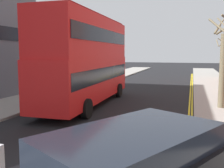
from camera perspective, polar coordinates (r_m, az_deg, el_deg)
sidewalk_left at (r=20.60m, az=-14.60°, el=-2.48°), size 4.00×80.00×0.14m
kerb_line_outer at (r=15.59m, az=17.32°, el=-5.81°), size 0.10×56.00×0.01m
kerb_line_inner at (r=15.59m, az=16.73°, el=-5.79°), size 0.10×56.00×0.01m
double_decker_bus_away at (r=16.54m, az=-5.54°, el=5.76°), size 3.01×10.87×5.64m
street_tree_far at (r=16.27m, az=23.42°, el=3.98°), size 1.89×1.67×5.30m
street_tree_distant at (r=36.69m, az=23.13°, el=4.95°), size 1.55×1.41×5.10m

